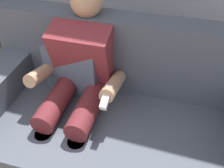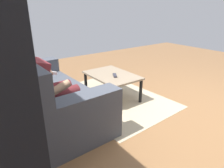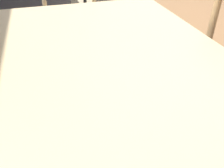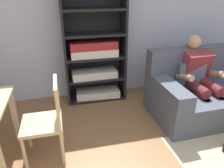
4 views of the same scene
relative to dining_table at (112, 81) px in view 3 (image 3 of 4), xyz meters
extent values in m
plane|color=brown|center=(2.04, -1.44, -0.61)|extent=(8.91, 8.91, 0.00)
cube|color=black|center=(3.06, 0.02, -0.57)|extent=(0.11, 0.24, 0.08)
cube|color=black|center=(3.28, 0.03, -0.57)|extent=(0.11, 0.24, 0.08)
cube|color=#D1B27F|center=(0.00, 0.00, 0.09)|extent=(1.36, 0.87, 0.02)
cube|color=#D1B27F|center=(0.63, -0.39, -0.27)|extent=(0.06, 0.06, 0.69)
cube|color=#D1B27F|center=(0.63, 0.39, -0.27)|extent=(0.06, 0.06, 0.69)
cube|color=#D1B27F|center=(0.98, 0.00, -0.18)|extent=(0.43, 0.43, 0.04)
cylinder|color=#D1B27F|center=(0.79, 0.19, -0.40)|extent=(0.04, 0.04, 0.43)
cylinder|color=#D1B27F|center=(0.80, -0.19, -0.40)|extent=(0.04, 0.04, 0.43)
cylinder|color=#D1B27F|center=(1.17, 0.19, -0.40)|extent=(0.04, 0.04, 0.43)
cylinder|color=#D1B27F|center=(1.18, -0.19, -0.40)|extent=(0.04, 0.04, 0.43)
cylinder|color=tan|center=(0.16, -0.52, -0.39)|extent=(0.04, 0.04, 0.45)
cylinder|color=tan|center=(0.16, -0.52, 0.07)|extent=(0.03, 0.03, 0.47)
camera|label=1|loc=(3.76, -0.69, 1.01)|focal=39.44mm
camera|label=2|loc=(0.95, 1.13, 0.84)|focal=32.02mm
camera|label=3|loc=(-0.73, 0.21, 0.51)|focal=38.70mm
camera|label=4|loc=(1.29, -2.01, 1.17)|focal=34.15mm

